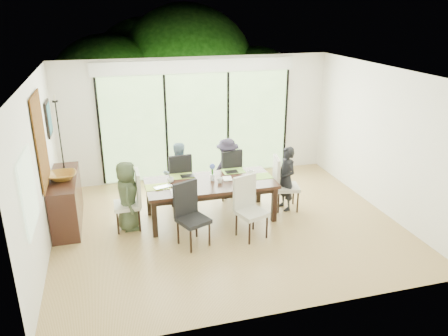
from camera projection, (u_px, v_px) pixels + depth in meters
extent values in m
cube|color=olive|center=(228.00, 225.00, 7.88)|extent=(6.00, 5.00, 0.01)
cube|color=white|center=(228.00, 73.00, 6.92)|extent=(6.00, 5.00, 0.01)
cube|color=white|center=(197.00, 119.00, 9.67)|extent=(6.00, 0.02, 2.70)
cube|color=silver|center=(286.00, 220.00, 5.14)|extent=(6.00, 0.02, 2.70)
cube|color=silver|center=(38.00, 170.00, 6.66)|extent=(0.02, 5.00, 2.70)
cube|color=silver|center=(383.00, 140.00, 8.15)|extent=(0.02, 5.00, 2.70)
cube|color=#598C3F|center=(198.00, 126.00, 9.68)|extent=(4.20, 0.02, 2.30)
cube|color=white|center=(196.00, 66.00, 9.22)|extent=(4.40, 0.06, 0.28)
cube|color=black|center=(100.00, 133.00, 9.15)|extent=(0.05, 0.04, 2.30)
cube|color=black|center=(166.00, 128.00, 9.50)|extent=(0.05, 0.04, 2.30)
cube|color=black|center=(228.00, 124.00, 9.85)|extent=(0.05, 0.04, 2.30)
cube|color=black|center=(286.00, 120.00, 10.19)|extent=(0.05, 0.04, 2.30)
cube|color=#8CAD7F|center=(29.00, 192.00, 5.53)|extent=(0.02, 0.90, 1.00)
cube|color=#533323|center=(191.00, 165.00, 10.96)|extent=(6.00, 1.80, 0.10)
cube|color=brown|center=(184.00, 133.00, 11.47)|extent=(6.00, 0.08, 0.06)
sphere|color=#14380F|center=(110.00, 96.00, 11.62)|extent=(3.20, 3.20, 3.20)
sphere|color=#14380F|center=(187.00, 76.00, 12.58)|extent=(4.00, 4.00, 4.00)
sphere|color=#14380F|center=(254.00, 96.00, 12.49)|extent=(2.80, 2.80, 2.80)
sphere|color=#14380F|center=(149.00, 79.00, 13.02)|extent=(3.60, 3.60, 3.60)
cube|color=black|center=(210.00, 183.00, 7.89)|extent=(2.32, 1.06, 0.06)
cube|color=black|center=(211.00, 187.00, 7.92)|extent=(2.13, 0.87, 0.10)
cube|color=black|center=(155.00, 219.00, 7.36)|extent=(0.09, 0.09, 0.67)
cube|color=black|center=(274.00, 204.00, 7.89)|extent=(0.09, 0.09, 0.67)
cube|color=black|center=(149.00, 198.00, 8.13)|extent=(0.09, 0.09, 0.67)
cube|color=black|center=(258.00, 186.00, 8.67)|extent=(0.09, 0.09, 0.67)
imported|color=#3D4B32|center=(127.00, 196.00, 7.55)|extent=(0.41, 0.61, 1.25)
imported|color=black|center=(286.00, 179.00, 8.28)|extent=(0.47, 0.64, 1.25)
imported|color=#7FA2B8|center=(178.00, 173.00, 8.55)|extent=(0.63, 0.45, 1.25)
imported|color=#262031|center=(227.00, 168.00, 8.80)|extent=(0.65, 0.50, 1.25)
cube|color=#A3BC43|center=(158.00, 187.00, 7.64)|extent=(0.43, 0.31, 0.01)
cube|color=#7FB440|center=(260.00, 176.00, 8.11)|extent=(0.43, 0.31, 0.01)
cube|color=#86A53B|center=(182.00, 176.00, 8.12)|extent=(0.43, 0.31, 0.01)
cube|color=#81BB43|center=(233.00, 171.00, 8.37)|extent=(0.43, 0.31, 0.01)
cube|color=white|center=(183.00, 191.00, 7.47)|extent=(0.43, 0.31, 0.01)
cube|color=black|center=(188.00, 176.00, 8.10)|extent=(0.25, 0.17, 0.01)
cube|color=black|center=(232.00, 172.00, 8.31)|extent=(0.23, 0.16, 0.01)
cube|color=white|center=(248.00, 179.00, 8.00)|extent=(0.29, 0.21, 0.00)
cube|color=white|center=(183.00, 190.00, 7.46)|extent=(0.25, 0.25, 0.02)
cube|color=orange|center=(183.00, 189.00, 7.46)|extent=(0.19, 0.19, 0.01)
cylinder|color=silver|center=(212.00, 177.00, 7.91)|extent=(0.08, 0.08, 0.12)
cylinder|color=#337226|center=(212.00, 171.00, 7.87)|extent=(0.04, 0.04, 0.15)
sphere|color=#485CB6|center=(212.00, 166.00, 7.84)|extent=(0.11, 0.11, 0.11)
imported|color=silver|center=(164.00, 188.00, 7.57)|extent=(0.37, 0.29, 0.03)
imported|color=white|center=(171.00, 180.00, 7.82)|extent=(0.17, 0.17, 0.09)
imported|color=white|center=(220.00, 180.00, 7.81)|extent=(0.13, 0.13, 0.09)
imported|color=white|center=(251.00, 173.00, 8.15)|extent=(0.17, 0.17, 0.09)
imported|color=white|center=(223.00, 179.00, 7.98)|extent=(0.19, 0.24, 0.02)
cube|color=black|center=(66.00, 201.00, 7.77)|extent=(0.45, 1.60, 0.90)
imported|color=brown|center=(62.00, 176.00, 7.50)|extent=(0.48, 0.48, 0.12)
cylinder|color=black|center=(64.00, 169.00, 7.92)|extent=(0.10, 0.10, 0.04)
cylinder|color=black|center=(60.00, 136.00, 7.70)|extent=(0.02, 0.02, 1.25)
cylinder|color=black|center=(55.00, 101.00, 7.48)|extent=(0.10, 0.10, 0.03)
cylinder|color=silver|center=(54.00, 98.00, 7.46)|extent=(0.04, 0.04, 0.10)
cube|color=brown|center=(41.00, 141.00, 6.90)|extent=(0.02, 1.00, 1.50)
cube|color=black|center=(48.00, 118.00, 8.06)|extent=(0.03, 0.55, 0.65)
cube|color=#1B4A57|center=(50.00, 118.00, 8.06)|extent=(0.01, 0.45, 0.55)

